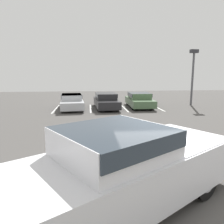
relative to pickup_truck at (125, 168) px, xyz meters
The scene contains 10 objects.
ground_plane 1.73m from the pickup_truck, 31.92° to the left, with size 60.00×60.00×0.00m, color #4C4947.
stall_stripe_a 14.06m from the pickup_truck, 104.11° to the left, with size 0.12×4.19×0.01m, color white.
stall_stripe_b 13.65m from the pickup_truck, 92.54° to the left, with size 0.12×4.19×0.01m, color white.
stall_stripe_c 13.82m from the pickup_truck, 80.77° to the left, with size 0.12×4.19×0.01m, color white.
stall_stripe_d 14.54m from the pickup_truck, 69.73° to the left, with size 0.12×4.19×0.01m, color white.
pickup_truck is the anchor object (origin of this frame).
parked_sedan_a 13.76m from the pickup_truck, 98.87° to the left, with size 2.17×4.62×1.18m.
parked_sedan_b 13.60m from the pickup_truck, 87.09° to the left, with size 1.95×4.54×1.26m.
parked_sedan_c 14.31m from the pickup_truck, 75.55° to the left, with size 1.90×4.31×1.23m.
light_post 16.94m from the pickup_truck, 59.59° to the left, with size 0.70×0.36×4.91m.
Camera 1 is at (-1.98, -5.07, 2.90)m, focal length 35.00 mm.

